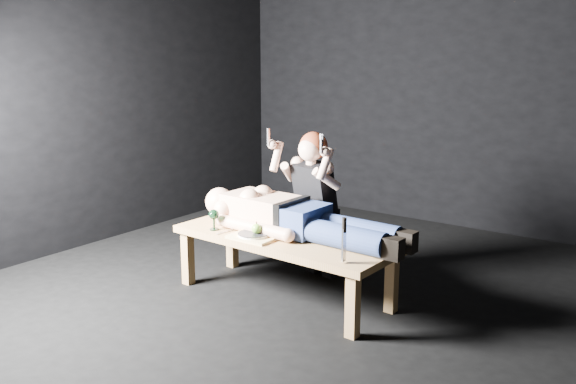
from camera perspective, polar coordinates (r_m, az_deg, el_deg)
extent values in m
plane|color=black|center=(4.20, 3.38, -10.80)|extent=(5.00, 5.00, 0.00)
plane|color=black|center=(6.11, 16.49, 10.61)|extent=(5.00, 0.00, 5.00)
cube|color=#A3774B|center=(4.30, -0.39, -6.95)|extent=(1.62, 0.66, 0.45)
cube|color=tan|center=(4.18, -3.23, -4.20)|extent=(0.32, 0.23, 0.02)
cylinder|color=white|center=(4.17, -3.24, -3.97)|extent=(0.21, 0.21, 0.02)
sphere|color=#569E30|center=(4.16, -2.94, -3.43)|extent=(0.07, 0.07, 0.07)
cube|color=#B2B2B7|center=(4.34, -5.79, -3.70)|extent=(0.04, 0.17, 0.01)
cube|color=#B2B2B7|center=(4.11, -1.52, -4.57)|extent=(0.09, 0.16, 0.01)
cube|color=#B2B2B7|center=(4.17, -1.64, -4.31)|extent=(0.10, 0.15, 0.01)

